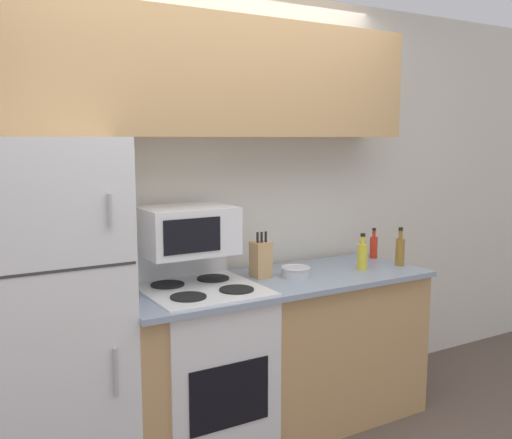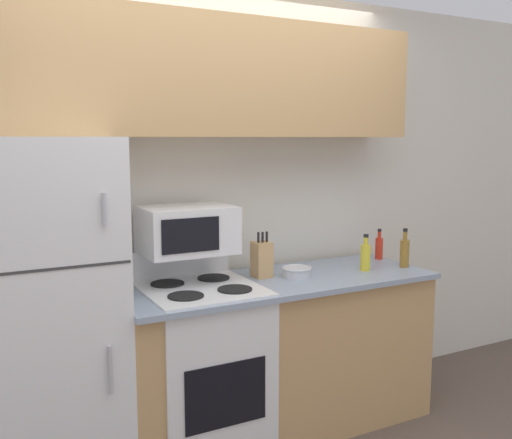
% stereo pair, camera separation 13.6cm
% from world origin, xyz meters
% --- Properties ---
extents(wall_back, '(8.00, 0.05, 2.55)m').
position_xyz_m(wall_back, '(0.00, 0.69, 1.27)').
color(wall_back, silver).
rests_on(wall_back, ground_plane).
extents(lower_cabinets, '(1.82, 0.66, 0.90)m').
position_xyz_m(lower_cabinets, '(0.33, 0.31, 0.45)').
color(lower_cabinets, tan).
rests_on(lower_cabinets, ground_plane).
extents(refrigerator, '(0.66, 0.68, 1.69)m').
position_xyz_m(refrigerator, '(-0.91, 0.33, 0.84)').
color(refrigerator, white).
rests_on(refrigerator, ground_plane).
extents(upper_cabinets, '(2.48, 0.35, 0.63)m').
position_xyz_m(upper_cabinets, '(0.00, 0.49, 2.01)').
color(upper_cabinets, tan).
rests_on(upper_cabinets, refrigerator).
extents(stove, '(0.60, 0.65, 1.07)m').
position_xyz_m(stove, '(-0.14, 0.30, 0.47)').
color(stove, white).
rests_on(stove, ground_plane).
extents(microwave, '(0.48, 0.37, 0.25)m').
position_xyz_m(microwave, '(-0.17, 0.42, 1.20)').
color(microwave, white).
rests_on(microwave, stove).
extents(knife_block, '(0.10, 0.11, 0.26)m').
position_xyz_m(knife_block, '(0.27, 0.38, 1.00)').
color(knife_block, tan).
rests_on(knife_block, lower_cabinets).
extents(bowl, '(0.17, 0.17, 0.06)m').
position_xyz_m(bowl, '(0.44, 0.28, 0.93)').
color(bowl, silver).
rests_on(bowl, lower_cabinets).
extents(bottle_hot_sauce, '(0.05, 0.05, 0.20)m').
position_xyz_m(bottle_hot_sauce, '(1.18, 0.45, 0.98)').
color(bottle_hot_sauce, red).
rests_on(bottle_hot_sauce, lower_cabinets).
extents(bottle_vinegar, '(0.06, 0.06, 0.24)m').
position_xyz_m(bottle_vinegar, '(1.17, 0.19, 0.99)').
color(bottle_vinegar, olive).
rests_on(bottle_vinegar, lower_cabinets).
extents(bottle_cooking_spray, '(0.06, 0.06, 0.22)m').
position_xyz_m(bottle_cooking_spray, '(0.89, 0.23, 0.98)').
color(bottle_cooking_spray, gold).
rests_on(bottle_cooking_spray, lower_cabinets).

